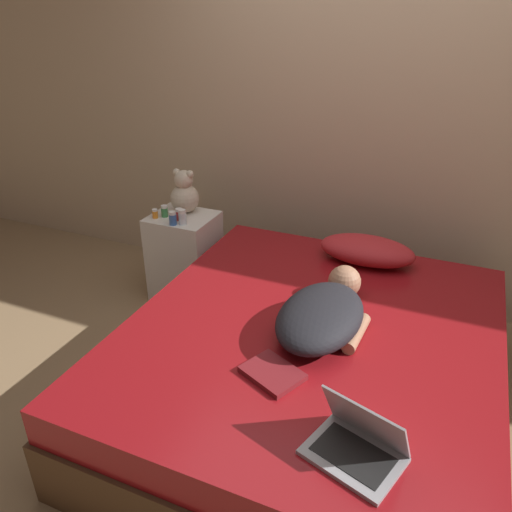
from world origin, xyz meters
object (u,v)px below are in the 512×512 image
laptop (358,443)px  book (272,373)px  bottle_blue (173,218)px  bottle_green (164,211)px  bottle_clear (182,217)px  bottle_red (179,214)px  pillow (367,250)px  bottle_orange (155,214)px  person_lying (324,313)px  teddy_bear (185,194)px

laptop → book: 0.48m
book → bottle_blue: bearing=137.7°
bottle_green → bottle_clear: (0.17, -0.06, 0.01)m
bottle_green → bottle_red: 0.12m
pillow → bottle_red: (-1.19, -0.10, 0.07)m
bottle_orange → bottle_clear: bearing=-4.6°
laptop → bottle_orange: laptop is taller
person_lying → teddy_bear: bearing=150.0°
bottle_red → book: (1.06, -1.04, -0.13)m
laptop → bottle_green: bearing=158.3°
bottle_red → bottle_clear: bearing=-42.0°
bottle_red → bottle_orange: size_ratio=1.27×
person_lying → bottle_green: bottle_green is taller
person_lying → book: size_ratio=2.61×
teddy_bear → book: 1.62m
laptop → teddy_bear: teddy_bear is taller
laptop → bottle_clear: bearing=156.4°
pillow → laptop: 1.42m
person_lying → bottle_green: size_ratio=9.64×
pillow → bottle_green: size_ratio=7.10×
laptop → teddy_bear: 2.08m
person_lying → bottle_green: (-1.27, 0.65, 0.06)m
bottle_orange → book: bottle_orange is taller
person_lying → bottle_orange: bearing=158.4°
pillow → bottle_blue: bearing=-171.2°
bottle_blue → book: bearing=-42.3°
bottle_orange → book: bearing=-39.6°
pillow → teddy_bear: teddy_bear is taller
person_lying → laptop: laptop is taller
bottle_blue → bottle_orange: bottle_blue is taller
pillow → bottle_orange: (-1.35, -0.14, 0.06)m
bottle_green → laptop: bearing=-39.6°
person_lying → bottle_red: bearing=154.2°
pillow → bottle_clear: size_ratio=5.69×
teddy_bear → bottle_red: teddy_bear is taller
person_lying → pillow: bearing=90.0°
bottle_green → bottle_orange: bottle_green is taller
pillow → bottle_clear: bearing=-172.3°
bottle_blue → bottle_red: 0.08m
bottle_red → person_lying: bearing=-29.0°
bottle_blue → bottle_green: bottle_blue is taller
laptop → teddy_bear: size_ratio=1.24×
pillow → bottle_clear: (-1.13, -0.15, 0.08)m
bottle_red → bottle_blue: bearing=-87.3°
pillow → laptop: bearing=-79.0°
person_lying → bottle_blue: bearing=157.3°
laptop → bottle_blue: 1.90m
bottle_clear → bottle_red: bottle_clear is taller
bottle_orange → pillow: bearing=5.7°
pillow → bottle_red: bearing=-175.1°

